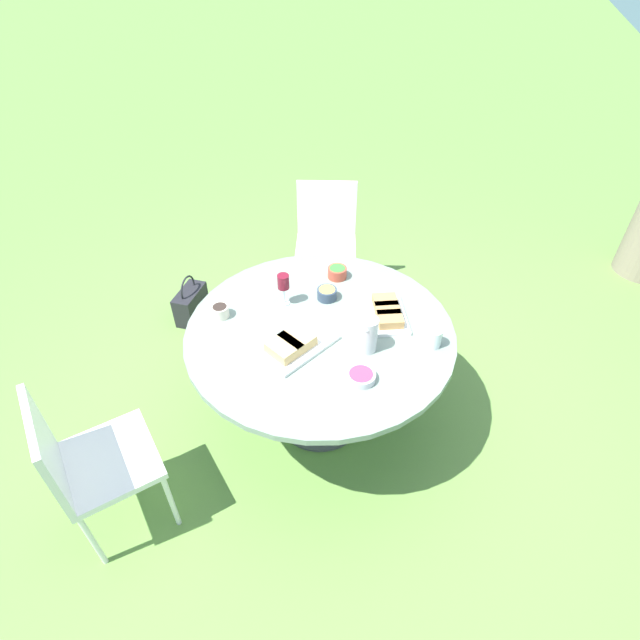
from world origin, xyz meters
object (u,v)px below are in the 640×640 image
(chair_near_left, at_px, (326,234))
(water_pitcher, at_px, (368,335))
(wine_glass, at_px, (283,283))
(dining_table, at_px, (320,342))
(chair_near_right, at_px, (86,460))
(handbag, at_px, (191,304))

(chair_near_left, distance_m, water_pitcher, 1.49)
(chair_near_left, xyz_separation_m, wine_glass, (1.11, 0.07, 0.34))
(dining_table, bearing_deg, wine_glass, -121.60)
(dining_table, xyz_separation_m, water_pitcher, (0.08, 0.27, 0.19))
(chair_near_left, xyz_separation_m, chair_near_right, (2.18, -0.52, 0.00))
(dining_table, height_order, chair_near_left, chair_near_left)
(chair_near_right, xyz_separation_m, water_pitcher, (-0.84, 1.10, 0.30))
(chair_near_left, height_order, handbag, chair_near_left)
(chair_near_left, relative_size, handbag, 2.42)
(chair_near_right, distance_m, wine_glass, 1.27)
(water_pitcher, bearing_deg, wine_glass, -114.35)
(dining_table, height_order, wine_glass, wine_glass)
(chair_near_left, height_order, chair_near_right, same)
(handbag, bearing_deg, wine_glass, 61.86)
(wine_glass, bearing_deg, dining_table, 58.40)
(handbag, bearing_deg, chair_near_left, 124.59)
(water_pitcher, height_order, handbag, water_pitcher)
(handbag, bearing_deg, water_pitcher, 63.17)
(chair_near_left, xyz_separation_m, handbag, (0.61, -0.88, -0.40))
(chair_near_right, relative_size, wine_glass, 4.76)
(chair_near_left, xyz_separation_m, water_pitcher, (1.34, 0.58, 0.30))
(water_pitcher, relative_size, handbag, 0.52)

